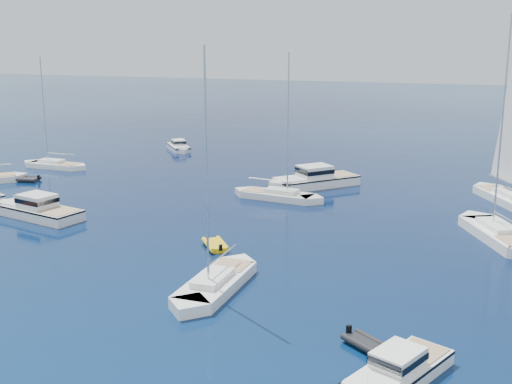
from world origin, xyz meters
TOP-DOWN VIEW (x-y plane):
  - ground at (0.00, 0.00)m, footprint 400.00×400.00m
  - motor_cruiser_near at (15.48, -1.09)m, footprint 5.44×8.27m
  - motor_cruiser_centre at (-18.90, 17.53)m, footprint 10.79×5.54m
  - motor_cruiser_distant at (1.67, 37.34)m, footprint 10.26×10.55m
  - motor_cruiser_horizon at (-22.01, 53.42)m, footprint 6.32×7.13m
  - sailboat_fore at (2.98, 6.94)m, footprint 3.04×10.96m
  - sailboat_mid_r at (20.47, 24.07)m, footprint 8.25×12.63m
  - sailboat_centre at (-0.27, 30.93)m, footprint 10.44×3.93m
  - sailboat_sails_r at (21.31, 37.28)m, footprint 8.06×11.61m
  - sailboat_far_l at (-31.02, 36.90)m, footprint 9.61×2.76m
  - tender_yellow at (-0.27, 14.71)m, footprint 3.37×3.66m
  - tender_grey_near at (13.59, 2.02)m, footprint 3.13×2.88m
  - tender_grey_far at (-29.84, 29.41)m, footprint 4.20×2.72m

SIDE VIEW (x-z plane):
  - ground at x=0.00m, z-range 0.00..0.00m
  - motor_cruiser_near at x=15.48m, z-range -1.04..1.04m
  - motor_cruiser_centre at x=-18.90m, z-range -1.36..1.36m
  - motor_cruiser_distant at x=1.67m, z-range -1.48..1.48m
  - motor_cruiser_horizon at x=-22.01m, z-range -0.96..0.96m
  - sailboat_fore at x=2.98m, z-range -8.02..8.02m
  - sailboat_mid_r at x=20.47m, z-range -9.15..9.15m
  - sailboat_centre at x=-0.27m, z-range -7.49..7.49m
  - sailboat_sails_r at x=21.31m, z-range -8.49..8.49m
  - sailboat_far_l at x=-31.02m, z-range -7.01..7.01m
  - tender_yellow at x=-0.27m, z-range -0.47..0.47m
  - tender_grey_near at x=13.59m, z-range -0.47..0.47m
  - tender_grey_far at x=-29.84m, z-range -0.47..0.47m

